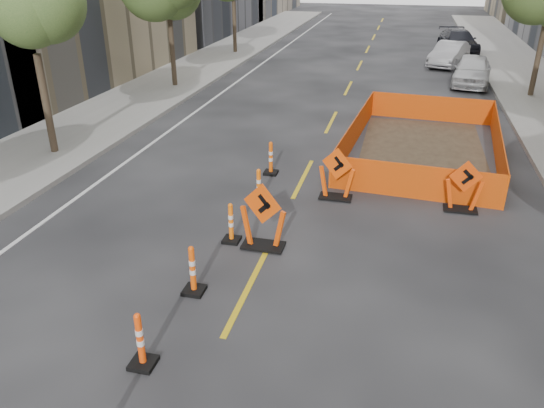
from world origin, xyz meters
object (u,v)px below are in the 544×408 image
(channelizer_7, at_px, (271,158))
(parked_car_near, at_px, (472,70))
(channelizer_5, at_px, (231,223))
(chevron_sign_left, at_px, (263,216))
(channelizer_6, at_px, (259,187))
(parked_car_mid, at_px, (449,54))
(chevron_sign_center, at_px, (337,174))
(parked_car_far, at_px, (458,41))
(chevron_sign_right, at_px, (464,186))
(channelizer_3, at_px, (140,340))
(channelizer_4, at_px, (193,270))

(channelizer_7, height_order, parked_car_near, parked_car_near)
(channelizer_5, bearing_deg, chevron_sign_left, -6.92)
(channelizer_6, distance_m, channelizer_7, 2.15)
(channelizer_7, height_order, parked_car_mid, parked_car_mid)
(chevron_sign_center, xyz_separation_m, parked_car_far, (4.81, 25.40, -0.02))
(chevron_sign_left, height_order, chevron_sign_right, chevron_sign_left)
(chevron_sign_right, bearing_deg, chevron_sign_left, -154.67)
(channelizer_7, distance_m, chevron_sign_right, 5.59)
(channelizer_6, xyz_separation_m, parked_car_near, (6.77, 16.17, 0.24))
(channelizer_6, height_order, parked_car_near, parked_car_near)
(channelizer_3, height_order, channelizer_5, channelizer_3)
(chevron_sign_left, xyz_separation_m, chevron_sign_right, (4.53, 3.07, -0.10))
(parked_car_near, bearing_deg, chevron_sign_right, -87.68)
(parked_car_mid, bearing_deg, channelizer_3, -84.46)
(parked_car_far, bearing_deg, channelizer_3, -111.39)
(chevron_sign_right, relative_size, parked_car_mid, 0.34)
(channelizer_7, xyz_separation_m, chevron_sign_right, (5.43, -1.30, 0.19))
(channelizer_3, distance_m, chevron_sign_center, 7.57)
(chevron_sign_center, bearing_deg, channelizer_5, -104.20)
(chevron_sign_center, relative_size, chevron_sign_right, 1.05)
(channelizer_3, bearing_deg, parked_car_far, 77.90)
(channelizer_5, height_order, parked_car_far, parked_car_far)
(parked_car_near, bearing_deg, channelizer_4, -100.73)
(parked_car_mid, bearing_deg, channelizer_7, -89.76)
(channelizer_5, xyz_separation_m, chevron_sign_center, (2.04, 2.96, 0.25))
(channelizer_6, bearing_deg, parked_car_mid, 74.31)
(channelizer_7, xyz_separation_m, parked_car_far, (6.97, 24.09, 0.21))
(channelizer_3, distance_m, channelizer_7, 8.55)
(channelizer_6, distance_m, parked_car_near, 17.54)
(channelizer_6, height_order, parked_car_far, parked_car_far)
(parked_car_mid, distance_m, parked_car_far, 5.25)
(channelizer_4, bearing_deg, parked_car_near, 71.23)
(chevron_sign_right, bearing_deg, parked_car_near, 75.46)
(channelizer_5, bearing_deg, chevron_sign_center, 55.43)
(channelizer_5, bearing_deg, parked_car_far, 76.42)
(channelizer_7, distance_m, parked_car_mid, 19.87)
(parked_car_near, distance_m, parked_car_mid, 4.95)
(channelizer_5, bearing_deg, parked_car_mid, 75.50)
(channelizer_5, xyz_separation_m, chevron_sign_right, (5.32, 2.98, 0.21))
(chevron_sign_left, bearing_deg, parked_car_mid, 95.41)
(channelizer_7, distance_m, chevron_sign_center, 2.54)
(chevron_sign_center, relative_size, parked_car_near, 0.34)
(parked_car_far, bearing_deg, chevron_sign_center, -110.01)
(channelizer_6, relative_size, chevron_sign_right, 0.71)
(chevron_sign_center, bearing_deg, chevron_sign_left, -91.88)
(channelizer_3, height_order, parked_car_far, parked_car_far)
(channelizer_6, relative_size, parked_car_mid, 0.24)
(channelizer_4, distance_m, chevron_sign_left, 2.24)
(channelizer_4, xyz_separation_m, parked_car_far, (6.95, 30.50, 0.20))
(channelizer_4, height_order, channelizer_6, channelizer_4)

